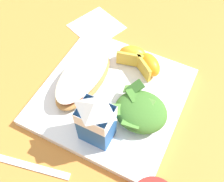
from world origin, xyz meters
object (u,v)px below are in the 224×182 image
object	(u,v)px
orange_wedge_front	(149,65)
green_salad_pile	(141,111)
metal_fork	(11,161)
orange_wedge_middle	(132,55)
paper_napkin	(96,26)
milk_carton	(96,120)
white_plate	(112,96)
cheesy_pizza_bread	(83,77)

from	to	relation	value
orange_wedge_front	green_salad_pile	bearing A→B (deg)	104.33
orange_wedge_front	metal_fork	world-z (taller)	orange_wedge_front
green_salad_pile	orange_wedge_front	size ratio (longest dim) A/B	1.57
orange_wedge_middle	paper_napkin	bearing A→B (deg)	-30.22
milk_carton	white_plate	bearing A→B (deg)	-79.64
orange_wedge_middle	metal_fork	world-z (taller)	orange_wedge_middle
white_plate	cheesy_pizza_bread	xyz separation A→B (m)	(0.07, 0.00, 0.03)
orange_wedge_middle	metal_fork	distance (m)	0.32
white_plate	milk_carton	distance (m)	0.12
white_plate	orange_wedge_front	xyz separation A→B (m)	(-0.04, -0.09, 0.03)
orange_wedge_middle	metal_fork	bearing A→B (deg)	71.56
paper_napkin	metal_fork	distance (m)	0.38
white_plate	metal_fork	bearing A→B (deg)	63.65
milk_carton	orange_wedge_middle	world-z (taller)	milk_carton
cheesy_pizza_bread	paper_napkin	distance (m)	0.19
cheesy_pizza_bread	orange_wedge_front	bearing A→B (deg)	-140.53
milk_carton	orange_wedge_middle	bearing A→B (deg)	-84.88
milk_carton	paper_napkin	world-z (taller)	milk_carton
cheesy_pizza_bread	milk_carton	xyz separation A→B (m)	(-0.08, 0.09, 0.04)
milk_carton	green_salad_pile	bearing A→B (deg)	-127.31
metal_fork	paper_napkin	bearing A→B (deg)	-85.17
green_salad_pile	paper_napkin	world-z (taller)	green_salad_pile
green_salad_pile	metal_fork	bearing A→B (deg)	46.36
white_plate	green_salad_pile	bearing A→B (deg)	162.24
cheesy_pizza_bread	metal_fork	bearing A→B (deg)	80.10
orange_wedge_middle	white_plate	bearing A→B (deg)	90.03
orange_wedge_front	paper_napkin	xyz separation A→B (m)	(0.17, -0.09, -0.03)
white_plate	milk_carton	xyz separation A→B (m)	(-0.02, 0.09, 0.07)
green_salad_pile	orange_wedge_front	xyz separation A→B (m)	(0.03, -0.11, -0.00)
white_plate	paper_napkin	xyz separation A→B (m)	(0.13, -0.17, -0.01)
orange_wedge_front	paper_napkin	world-z (taller)	orange_wedge_front
green_salad_pile	cheesy_pizza_bread	bearing A→B (deg)	-9.19
white_plate	orange_wedge_front	world-z (taller)	orange_wedge_front
green_salad_pile	orange_wedge_front	world-z (taller)	green_salad_pile
white_plate	paper_napkin	size ratio (longest dim) A/B	2.55
white_plate	green_salad_pile	xyz separation A→B (m)	(-0.07, 0.02, 0.03)
orange_wedge_middle	paper_napkin	world-z (taller)	orange_wedge_middle
milk_carton	metal_fork	bearing A→B (deg)	42.85
orange_wedge_middle	paper_napkin	xyz separation A→B (m)	(0.13, -0.08, -0.03)
green_salad_pile	milk_carton	distance (m)	0.10
cheesy_pizza_bread	milk_carton	bearing A→B (deg)	131.51
cheesy_pizza_bread	orange_wedge_front	world-z (taller)	orange_wedge_front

